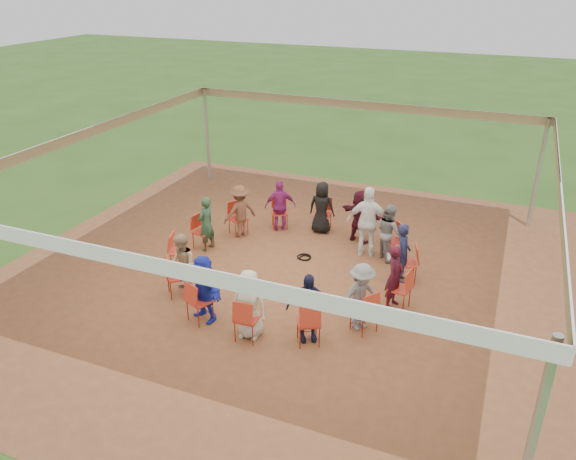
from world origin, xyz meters
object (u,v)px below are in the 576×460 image
at_px(chair_6, 203,232).
at_px(laptop, 395,254).
at_px(person_seated_6, 206,224).
at_px(person_seated_12, 395,277).
at_px(person_seated_7, 182,265).
at_px(person_seated_5, 240,211).
at_px(person_seated_9, 249,304).
at_px(chair_5, 238,219).
at_px(standing_person, 368,222).
at_px(person_seated_3, 322,207).
at_px(person_seated_10, 308,307).
at_px(chair_10, 247,319).
at_px(person_seated_2, 360,216).
at_px(person_seated_11, 361,297).
at_px(chair_2, 362,224).
at_px(person_seated_0, 403,253).
at_px(chair_11, 308,323).
at_px(person_seated_1, 389,232).
at_px(chair_3, 323,215).
at_px(person_seated_4, 280,206).
at_px(chair_4, 280,213).
at_px(chair_7, 180,252).
at_px(cable_coil, 304,257).
at_px(chair_0, 407,264).
at_px(chair_8, 177,277).
at_px(chair_13, 399,289).
at_px(chair_9, 200,301).
at_px(chair_1, 393,241).
at_px(chair_12, 364,311).
at_px(person_seated_8, 204,288).

distance_m(chair_6, laptop, 4.81).
bearing_deg(person_seated_6, person_seated_12, 90.00).
bearing_deg(person_seated_7, person_seated_12, 64.29).
relative_size(person_seated_5, person_seated_9, 1.00).
height_order(chair_5, standing_person, standing_person).
relative_size(person_seated_3, person_seated_10, 1.00).
bearing_deg(chair_10, person_seated_5, 115.06).
distance_m(person_seated_2, person_seated_5, 3.10).
distance_m(chair_6, person_seated_11, 4.96).
bearing_deg(chair_2, person_seated_0, 151.48).
bearing_deg(chair_11, chair_5, 102.86).
relative_size(chair_10, person_seated_1, 0.64).
bearing_deg(chair_5, chair_3, 154.29).
height_order(chair_3, person_seated_10, person_seated_10).
bearing_deg(person_seated_9, person_seated_4, 102.86).
xyz_separation_m(chair_6, person_seated_4, (1.36, 1.74, 0.26)).
height_order(person_seated_2, person_seated_4, same).
bearing_deg(person_seated_9, person_seated_12, 38.57).
distance_m(chair_4, person_seated_10, 5.09).
distance_m(chair_7, cable_coil, 2.99).
xyz_separation_m(chair_0, person_seated_6, (-4.95, -0.32, 0.26)).
xyz_separation_m(chair_10, person_seated_5, (-2.18, 4.03, 0.26)).
distance_m(chair_0, person_seated_11, 2.22).
bearing_deg(chair_8, chair_7, 167.14).
relative_size(chair_13, cable_coil, 1.98).
height_order(chair_11, person_seated_5, person_seated_5).
bearing_deg(chair_7, chair_9, 25.71).
relative_size(chair_8, chair_9, 1.00).
bearing_deg(person_seated_7, person_seated_0, 77.14).
relative_size(chair_3, chair_11, 1.00).
distance_m(chair_0, person_seated_2, 2.22).
distance_m(chair_0, person_seated_3, 3.18).
bearing_deg(chair_3, chair_1, 154.29).
xyz_separation_m(chair_10, standing_person, (1.19, 4.22, 0.44)).
height_order(chair_13, person_seated_7, person_seated_7).
bearing_deg(person_seated_9, person_seated_0, 51.43).
xyz_separation_m(chair_0, chair_7, (-5.00, -1.45, 0.00)).
xyz_separation_m(chair_8, chair_12, (4.06, 0.24, 0.00)).
relative_size(chair_2, chair_4, 1.00).
relative_size(chair_3, chair_10, 1.00).
height_order(chair_3, chair_10, same).
height_order(person_seated_8, cable_coil, person_seated_8).
height_order(chair_9, person_seated_11, person_seated_11).
bearing_deg(person_seated_10, chair_1, 50.35).
height_order(chair_12, person_seated_4, person_seated_4).
distance_m(chair_11, person_seated_10, 0.28).
xyz_separation_m(chair_4, person_seated_12, (3.71, -2.69, 0.26)).
bearing_deg(chair_12, chair_1, 38.57).
relative_size(chair_5, person_seated_1, 0.64).
bearing_deg(chair_10, person_seated_11, 28.52).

